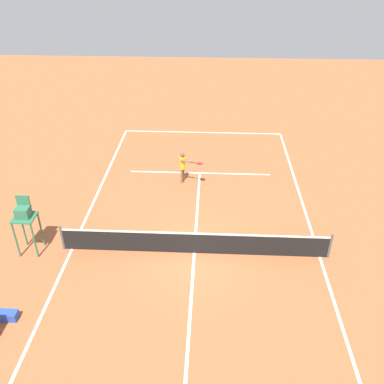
# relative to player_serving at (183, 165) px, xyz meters

# --- Properties ---
(ground_plane) EXTENTS (60.00, 60.00, 0.00)m
(ground_plane) POSITION_rel_player_serving_xyz_m (-0.78, 5.38, -0.96)
(ground_plane) COLOR #AD5933
(court_lines) EXTENTS (9.69, 23.11, 0.01)m
(court_lines) POSITION_rel_player_serving_xyz_m (-0.78, 5.38, -0.96)
(court_lines) COLOR white
(court_lines) RESTS_ON ground
(tennis_net) EXTENTS (10.29, 0.10, 1.07)m
(tennis_net) POSITION_rel_player_serving_xyz_m (-0.78, 5.38, -0.46)
(tennis_net) COLOR #4C4C51
(tennis_net) RESTS_ON ground
(player_serving) EXTENTS (1.18, 0.86, 1.62)m
(player_serving) POSITION_rel_player_serving_xyz_m (0.00, 0.00, 0.00)
(player_serving) COLOR brown
(player_serving) RESTS_ON ground
(tennis_ball) EXTENTS (0.07, 0.07, 0.07)m
(tennis_ball) POSITION_rel_player_serving_xyz_m (-1.11, 0.65, -0.92)
(tennis_ball) COLOR #CCE033
(tennis_ball) RESTS_ON ground
(umpire_chair) EXTENTS (0.80, 0.80, 2.41)m
(umpire_chair) POSITION_rel_player_serving_xyz_m (5.51, 5.54, 0.65)
(umpire_chair) COLOR #2D6B4C
(umpire_chair) RESTS_ON ground
(equipment_bag) EXTENTS (0.76, 0.32, 0.30)m
(equipment_bag) POSITION_rel_player_serving_xyz_m (5.08, 8.92, -0.81)
(equipment_bag) COLOR #2647B7
(equipment_bag) RESTS_ON ground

